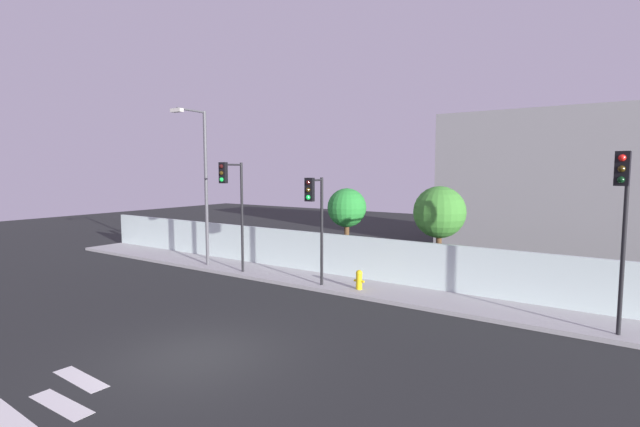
{
  "coord_description": "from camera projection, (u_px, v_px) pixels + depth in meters",
  "views": [
    {
      "loc": [
        9.18,
        -7.77,
        4.79
      ],
      "look_at": [
        -0.58,
        6.5,
        3.17
      ],
      "focal_mm": 26.08,
      "sensor_mm": 36.0,
      "label": 1
    }
  ],
  "objects": [
    {
      "name": "roadside_tree_leftmost",
      "position": [
        347.0,
        209.0,
        21.64
      ],
      "size": [
        1.81,
        1.81,
        3.95
      ],
      "color": "brown",
      "rests_on": "ground"
    },
    {
      "name": "sidewalk",
      "position": [
        356.0,
        287.0,
        18.73
      ],
      "size": [
        36.0,
        2.4,
        0.15
      ],
      "primitive_type": "cube",
      "color": "#A1A1A1",
      "rests_on": "ground"
    },
    {
      "name": "low_building_distant",
      "position": [
        549.0,
        181.0,
        28.26
      ],
      "size": [
        12.22,
        6.0,
        8.26
      ],
      "primitive_type": "cube",
      "color": "gray",
      "rests_on": "ground"
    },
    {
      "name": "traffic_light_left",
      "position": [
        623.0,
        205.0,
        12.43
      ],
      "size": [
        0.36,
        1.22,
        5.13
      ],
      "color": "black",
      "rests_on": "sidewalk"
    },
    {
      "name": "street_lamp_curbside",
      "position": [
        202.0,
        176.0,
        22.31
      ],
      "size": [
        0.62,
        1.98,
        7.45
      ],
      "color": "#4C4C51",
      "rests_on": "sidewalk"
    },
    {
      "name": "crosswalk_marking",
      "position": [
        13.0,
        421.0,
        8.87
      ],
      "size": [
        3.47,
        3.9,
        0.01
      ],
      "color": "silver",
      "rests_on": "ground"
    },
    {
      "name": "traffic_light_center",
      "position": [
        315.0,
        208.0,
        18.09
      ],
      "size": [
        0.36,
        1.23,
        4.35
      ],
      "color": "black",
      "rests_on": "sidewalk"
    },
    {
      "name": "ground_plane",
      "position": [
        197.0,
        356.0,
        11.99
      ],
      "size": [
        80.0,
        80.0,
        0.0
      ],
      "primitive_type": "plane",
      "color": "#222524"
    },
    {
      "name": "fire_hydrant",
      "position": [
        359.0,
        279.0,
        18.11
      ],
      "size": [
        0.44,
        0.26,
        0.76
      ],
      "color": "gold",
      "rests_on": "sidewalk"
    },
    {
      "name": "roadside_tree_midleft",
      "position": [
        439.0,
        213.0,
        19.13
      ],
      "size": [
        2.15,
        2.15,
        4.14
      ],
      "color": "brown",
      "rests_on": "ground"
    },
    {
      "name": "traffic_light_right",
      "position": [
        232.0,
        193.0,
        20.42
      ],
      "size": [
        0.36,
        1.49,
        4.98
      ],
      "color": "black",
      "rests_on": "sidewalk"
    },
    {
      "name": "perimeter_wall",
      "position": [
        371.0,
        259.0,
        19.69
      ],
      "size": [
        36.0,
        0.18,
        1.8
      ],
      "primitive_type": "cube",
      "color": "silver",
      "rests_on": "sidewalk"
    }
  ]
}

